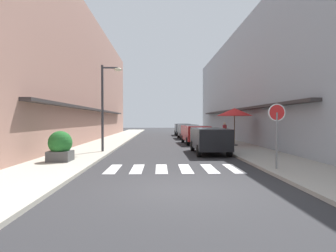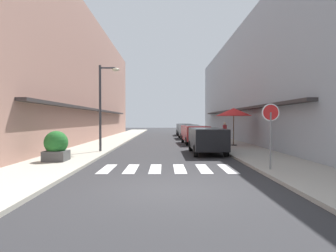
% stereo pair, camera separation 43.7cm
% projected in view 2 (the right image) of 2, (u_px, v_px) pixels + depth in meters
% --- Properties ---
extents(ground_plane, '(93.45, 93.45, 0.00)m').
position_uv_depth(ground_plane, '(166.00, 142.00, 25.13)').
color(ground_plane, '#2B2B2D').
extents(sidewalk_left, '(2.98, 59.47, 0.12)m').
position_uv_depth(sidewalk_left, '(110.00, 142.00, 25.08)').
color(sidewalk_left, '#ADA899').
rests_on(sidewalk_left, ground_plane).
extents(sidewalk_right, '(2.98, 59.47, 0.12)m').
position_uv_depth(sidewalk_right, '(222.00, 142.00, 25.19)').
color(sidewalk_right, '#9E998E').
rests_on(sidewalk_right, ground_plane).
extents(building_row_left, '(5.50, 40.23, 11.06)m').
position_uv_depth(building_row_left, '(67.00, 80.00, 26.04)').
color(building_row_left, '#A87A6B').
rests_on(building_row_left, ground_plane).
extents(building_row_right, '(5.50, 40.23, 10.03)m').
position_uv_depth(building_row_right, '(264.00, 86.00, 26.25)').
color(building_row_right, '#939EA8').
rests_on(building_row_right, ground_plane).
extents(crosswalk, '(5.20, 2.20, 0.01)m').
position_uv_depth(crosswalk, '(167.00, 169.00, 11.49)').
color(crosswalk, silver).
rests_on(crosswalk, ground_plane).
extents(parked_car_near, '(1.83, 4.34, 1.47)m').
position_uv_depth(parked_car_near, '(207.00, 138.00, 16.59)').
color(parked_car_near, black).
rests_on(parked_car_near, ground_plane).
extents(parked_car_mid, '(1.98, 4.52, 1.47)m').
position_uv_depth(parked_car_mid, '(195.00, 132.00, 23.42)').
color(parked_car_mid, maroon).
rests_on(parked_car_mid, ground_plane).
extents(parked_car_far, '(1.91, 4.02, 1.47)m').
position_uv_depth(parked_car_far, '(188.00, 130.00, 29.93)').
color(parked_car_far, '#4C5156').
rests_on(parked_car_far, ground_plane).
extents(parked_car_distant, '(1.83, 3.97, 1.47)m').
position_uv_depth(parked_car_distant, '(184.00, 128.00, 36.50)').
color(parked_car_distant, '#4C5156').
rests_on(parked_car_distant, ground_plane).
extents(round_street_sign, '(0.65, 0.07, 2.41)m').
position_uv_depth(round_street_sign, '(271.00, 119.00, 10.68)').
color(round_street_sign, slate).
rests_on(round_street_sign, sidewalk_right).
extents(street_lamp, '(1.19, 0.28, 4.97)m').
position_uv_depth(street_lamp, '(104.00, 98.00, 16.87)').
color(street_lamp, '#38383D').
rests_on(street_lamp, sidewalk_left).
extents(cafe_umbrella, '(2.54, 2.54, 2.66)m').
position_uv_depth(cafe_umbrella, '(234.00, 112.00, 20.68)').
color(cafe_umbrella, '#262626').
rests_on(cafe_umbrella, sidewalk_right).
extents(planter_corner, '(1.04, 1.04, 1.33)m').
position_uv_depth(planter_corner, '(56.00, 146.00, 12.92)').
color(planter_corner, '#4C4C4C').
rests_on(planter_corner, sidewalk_left).
extents(pedestrian_walking_near, '(0.34, 0.34, 1.60)m').
position_uv_depth(pedestrian_walking_near, '(225.00, 131.00, 24.79)').
color(pedestrian_walking_near, '#282B33').
rests_on(pedestrian_walking_near, sidewalk_right).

